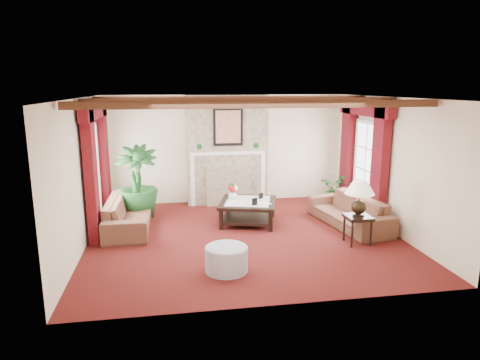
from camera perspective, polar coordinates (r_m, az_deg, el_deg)
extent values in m
plane|color=#3F0E0B|center=(8.54, 0.62, -7.52)|extent=(6.00, 6.00, 0.00)
plane|color=white|center=(8.03, 0.67, 10.91)|extent=(6.00, 6.00, 0.00)
cube|color=beige|center=(10.86, -1.89, 4.16)|extent=(6.00, 0.02, 2.70)
cube|color=beige|center=(8.21, -20.44, 0.66)|extent=(0.02, 5.50, 2.70)
cube|color=beige|center=(9.18, 19.43, 1.91)|extent=(0.02, 5.50, 2.70)
imported|color=#3A1017|center=(9.18, -14.62, -3.68)|extent=(2.20, 0.68, 0.86)
imported|color=#3A1017|center=(9.34, 14.36, -3.43)|extent=(2.37, 1.35, 0.84)
imported|color=black|center=(9.85, -13.48, -2.35)|extent=(0.97, 1.67, 0.92)
imported|color=black|center=(10.76, 12.87, -1.75)|extent=(1.62, 1.62, 0.67)
cylinder|color=#9A93A6|center=(6.96, -1.81, -10.51)|extent=(0.69, 0.69, 0.40)
imported|color=silver|center=(9.38, -0.97, -1.96)|extent=(0.22, 0.23, 0.20)
imported|color=black|center=(8.97, 2.81, -2.44)|extent=(0.20, 0.11, 0.27)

